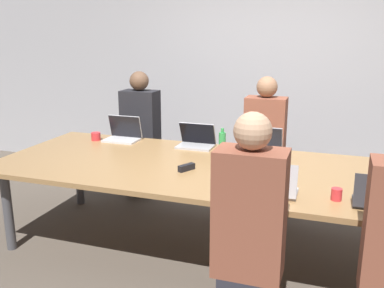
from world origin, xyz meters
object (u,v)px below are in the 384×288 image
object	(u,v)px
cup_near_right	(337,194)
stapler	(186,167)
laptop_far_midleft	(196,140)
bottle_far_midleft	(222,142)
laptop_near_midright	(273,186)
person_far_left	(141,137)
cup_far_left	(96,136)
person_near_midright	(249,236)
person_far_center	(264,149)
laptop_far_center	(263,148)
laptop_far_left	(123,133)
cup_far_center	(235,152)
laptop_near_right	(383,199)

from	to	relation	value
cup_near_right	stapler	world-z (taller)	cup_near_right
laptop_far_midleft	bottle_far_midleft	distance (m)	0.31
laptop_near_midright	person_far_left	bearing A→B (deg)	-41.35
cup_far_left	person_near_midright	bearing A→B (deg)	-37.85
cup_far_left	person_far_center	bearing A→B (deg)	16.72
laptop_far_center	laptop_far_midleft	world-z (taller)	laptop_far_center
laptop_far_left	cup_far_left	size ratio (longest dim) A/B	3.75
laptop_near_midright	person_far_left	size ratio (longest dim) A/B	0.23
cup_far_center	laptop_far_midleft	size ratio (longest dim) A/B	0.22
stapler	person_far_center	bearing A→B (deg)	96.83
person_far_center	person_near_midright	size ratio (longest dim) A/B	1.00
laptop_far_center	person_far_center	distance (m)	0.53
laptop_far_center	cup_near_right	xyz separation A→B (m)	(0.64, -0.89, -0.03)
laptop_far_center	bottle_far_midleft	distance (m)	0.37
cup_far_left	laptop_near_right	size ratio (longest dim) A/B	0.26
cup_near_right	bottle_far_midleft	bearing A→B (deg)	139.09
cup_far_center	laptop_far_left	distance (m)	1.23
laptop_near_midright	cup_far_left	world-z (taller)	laptop_near_midright
cup_far_center	laptop_far_left	bearing A→B (deg)	171.18
cup_far_center	person_far_left	size ratio (longest dim) A/B	0.05
cup_far_center	laptop_near_midright	size ratio (longest dim) A/B	0.24
cup_far_center	laptop_near_right	distance (m)	1.43
cup_far_center	laptop_far_left	world-z (taller)	laptop_far_left
laptop_near_midright	cup_near_right	world-z (taller)	laptop_near_midright
cup_far_center	laptop_far_midleft	world-z (taller)	laptop_far_midleft
person_near_midright	person_far_left	distance (m)	2.59
laptop_near_midright	laptop_far_midleft	size ratio (longest dim) A/B	0.93
laptop_far_center	laptop_far_left	size ratio (longest dim) A/B	0.93
laptop_far_center	stapler	world-z (taller)	laptop_far_center
cup_far_center	laptop_far_center	bearing A→B (deg)	19.28
laptop_far_left	laptop_far_midleft	bearing A→B (deg)	-0.78
laptop_near_midright	laptop_far_midleft	distance (m)	1.36
stapler	person_far_left	bearing A→B (deg)	157.47
cup_far_center	stapler	xyz separation A→B (m)	(-0.27, -0.54, -0.01)
person_far_center	person_near_midright	xyz separation A→B (m)	(0.24, -1.95, 0.00)
laptop_near_midright	person_near_midright	size ratio (longest dim) A/B	0.23
cup_far_center	person_near_midright	size ratio (longest dim) A/B	0.05
bottle_far_midleft	stapler	xyz separation A→B (m)	(-0.13, -0.61, -0.07)
cup_near_right	person_near_midright	bearing A→B (deg)	-129.57
bottle_far_midleft	cup_far_center	bearing A→B (deg)	-26.43
person_near_midright	cup_near_right	xyz separation A→B (m)	(0.47, 0.56, 0.11)
cup_far_left	stapler	world-z (taller)	cup_far_left
laptop_far_center	laptop_near_right	bearing A→B (deg)	-46.01
laptop_far_center	cup_near_right	bearing A→B (deg)	-54.31
laptop_near_midright	cup_near_right	bearing A→B (deg)	-172.99
laptop_near_right	stapler	bearing A→B (deg)	-12.91
cup_far_left	bottle_far_midleft	bearing A→B (deg)	-0.96
laptop_far_center	person_far_center	world-z (taller)	person_far_center
laptop_far_left	laptop_near_right	xyz separation A→B (m)	(2.36, -1.05, -0.01)
person_far_left	cup_far_left	distance (m)	0.61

